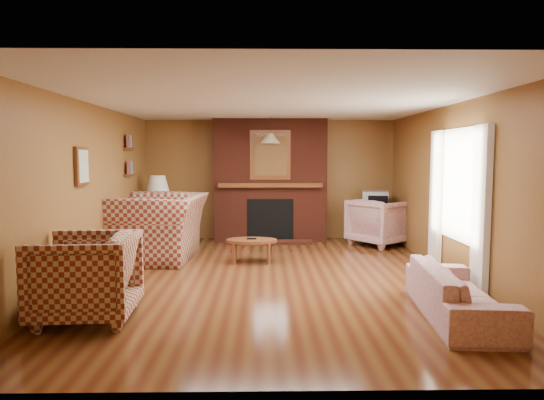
{
  "coord_description": "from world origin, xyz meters",
  "views": [
    {
      "loc": [
        -0.13,
        -6.58,
        1.68
      ],
      "look_at": [
        -0.0,
        0.6,
        1.03
      ],
      "focal_mm": 32.0,
      "sensor_mm": 36.0,
      "label": 1
    }
  ],
  "objects_px": {
    "plaid_armchair": "(86,277)",
    "tv_stand": "(374,228)",
    "floral_armchair": "(380,222)",
    "crt_tv": "(375,203)",
    "side_table": "(159,229)",
    "plaid_loveseat": "(158,227)",
    "floral_sofa": "(458,292)",
    "coffee_table": "(252,242)",
    "fireplace": "(270,181)",
    "table_lamp": "(158,192)"
  },
  "relations": [
    {
      "from": "plaid_armchair",
      "to": "tv_stand",
      "type": "bearing_deg",
      "value": 135.11
    },
    {
      "from": "floral_armchair",
      "to": "crt_tv",
      "type": "xyz_separation_m",
      "value": [
        -0.01,
        0.36,
        0.33
      ]
    },
    {
      "from": "side_table",
      "to": "floral_armchair",
      "type": "bearing_deg",
      "value": -0.16
    },
    {
      "from": "plaid_loveseat",
      "to": "floral_sofa",
      "type": "bearing_deg",
      "value": 54.77
    },
    {
      "from": "coffee_table",
      "to": "crt_tv",
      "type": "bearing_deg",
      "value": 37.92
    },
    {
      "from": "plaid_armchair",
      "to": "coffee_table",
      "type": "distance_m",
      "value": 3.11
    },
    {
      "from": "plaid_armchair",
      "to": "floral_sofa",
      "type": "height_order",
      "value": "plaid_armchair"
    },
    {
      "from": "fireplace",
      "to": "floral_sofa",
      "type": "xyz_separation_m",
      "value": [
        1.9,
        -4.67,
        -0.92
      ]
    },
    {
      "from": "floral_armchair",
      "to": "tv_stand",
      "type": "height_order",
      "value": "floral_armchair"
    },
    {
      "from": "plaid_armchair",
      "to": "coffee_table",
      "type": "bearing_deg",
      "value": 145.11
    },
    {
      "from": "plaid_armchair",
      "to": "tv_stand",
      "type": "distance_m",
      "value": 6.02
    },
    {
      "from": "fireplace",
      "to": "side_table",
      "type": "distance_m",
      "value": 2.33
    },
    {
      "from": "plaid_loveseat",
      "to": "table_lamp",
      "type": "bearing_deg",
      "value": -164.65
    },
    {
      "from": "plaid_armchair",
      "to": "crt_tv",
      "type": "height_order",
      "value": "crt_tv"
    },
    {
      "from": "floral_sofa",
      "to": "floral_armchair",
      "type": "height_order",
      "value": "floral_armchair"
    },
    {
      "from": "floral_sofa",
      "to": "floral_armchair",
      "type": "relative_size",
      "value": 1.89
    },
    {
      "from": "fireplace",
      "to": "crt_tv",
      "type": "bearing_deg",
      "value": -5.3
    },
    {
      "from": "plaid_armchair",
      "to": "floral_sofa",
      "type": "distance_m",
      "value": 3.85
    },
    {
      "from": "tv_stand",
      "to": "floral_armchair",
      "type": "bearing_deg",
      "value": -82.96
    },
    {
      "from": "fireplace",
      "to": "table_lamp",
      "type": "relative_size",
      "value": 3.51
    },
    {
      "from": "floral_sofa",
      "to": "floral_armchair",
      "type": "bearing_deg",
      "value": 2.7
    },
    {
      "from": "fireplace",
      "to": "plaid_armchair",
      "type": "xyz_separation_m",
      "value": [
        -1.95,
        -4.68,
        -0.73
      ]
    },
    {
      "from": "plaid_armchair",
      "to": "floral_armchair",
      "type": "relative_size",
      "value": 1.03
    },
    {
      "from": "table_lamp",
      "to": "fireplace",
      "type": "bearing_deg",
      "value": 14.29
    },
    {
      "from": "side_table",
      "to": "tv_stand",
      "type": "distance_m",
      "value": 4.16
    },
    {
      "from": "floral_sofa",
      "to": "table_lamp",
      "type": "distance_m",
      "value": 5.8
    },
    {
      "from": "coffee_table",
      "to": "crt_tv",
      "type": "distance_m",
      "value": 3.04
    },
    {
      "from": "fireplace",
      "to": "coffee_table",
      "type": "distance_m",
      "value": 2.23
    },
    {
      "from": "plaid_armchair",
      "to": "side_table",
      "type": "xyz_separation_m",
      "value": [
        -0.15,
        4.15,
        -0.13
      ]
    },
    {
      "from": "crt_tv",
      "to": "table_lamp",
      "type": "bearing_deg",
      "value": -175.26
    },
    {
      "from": "fireplace",
      "to": "floral_armchair",
      "type": "relative_size",
      "value": 2.5
    },
    {
      "from": "coffee_table",
      "to": "fireplace",
      "type": "bearing_deg",
      "value": 81.1
    },
    {
      "from": "fireplace",
      "to": "plaid_armchair",
      "type": "distance_m",
      "value": 5.12
    },
    {
      "from": "floral_sofa",
      "to": "tv_stand",
      "type": "height_order",
      "value": "tv_stand"
    },
    {
      "from": "floral_armchair",
      "to": "coffee_table",
      "type": "height_order",
      "value": "floral_armchair"
    },
    {
      "from": "fireplace",
      "to": "floral_sofa",
      "type": "relative_size",
      "value": 1.32
    },
    {
      "from": "fireplace",
      "to": "side_table",
      "type": "xyz_separation_m",
      "value": [
        -2.1,
        -0.53,
        -0.86
      ]
    },
    {
      "from": "table_lamp",
      "to": "tv_stand",
      "type": "distance_m",
      "value": 4.23
    },
    {
      "from": "fireplace",
      "to": "table_lamp",
      "type": "xyz_separation_m",
      "value": [
        -2.1,
        -0.53,
        -0.17
      ]
    },
    {
      "from": "floral_armchair",
      "to": "table_lamp",
      "type": "height_order",
      "value": "table_lamp"
    },
    {
      "from": "crt_tv",
      "to": "floral_armchair",
      "type": "bearing_deg",
      "value": -88.15
    },
    {
      "from": "table_lamp",
      "to": "crt_tv",
      "type": "relative_size",
      "value": 1.21
    },
    {
      "from": "plaid_loveseat",
      "to": "tv_stand",
      "type": "relative_size",
      "value": 2.96
    },
    {
      "from": "plaid_loveseat",
      "to": "coffee_table",
      "type": "height_order",
      "value": "plaid_loveseat"
    },
    {
      "from": "floral_sofa",
      "to": "plaid_loveseat",
      "type": "bearing_deg",
      "value": 56.52
    },
    {
      "from": "coffee_table",
      "to": "table_lamp",
      "type": "xyz_separation_m",
      "value": [
        -1.78,
        1.5,
        0.69
      ]
    },
    {
      "from": "floral_sofa",
      "to": "plaid_armchair",
      "type": "bearing_deg",
      "value": 95.1
    },
    {
      "from": "plaid_loveseat",
      "to": "coffee_table",
      "type": "relative_size",
      "value": 2.02
    },
    {
      "from": "coffee_table",
      "to": "table_lamp",
      "type": "distance_m",
      "value": 2.43
    },
    {
      "from": "plaid_armchair",
      "to": "floral_armchair",
      "type": "distance_m",
      "value": 5.76
    }
  ]
}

